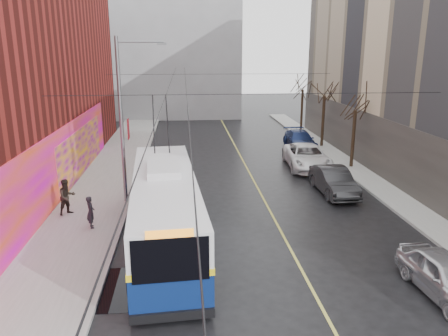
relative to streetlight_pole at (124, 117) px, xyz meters
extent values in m
plane|color=black|center=(6.14, -10.00, -4.85)|extent=(140.00, 140.00, 0.00)
cube|color=gray|center=(-1.86, 2.00, -4.77)|extent=(4.00, 60.00, 0.15)
cube|color=gray|center=(15.14, 2.00, -4.77)|extent=(2.00, 60.00, 0.15)
cube|color=#BFB74C|center=(7.64, 4.00, -4.84)|extent=(0.12, 50.00, 0.01)
cube|color=#E805C9|center=(-3.82, 0.00, -2.85)|extent=(0.08, 28.00, 4.00)
cube|color=#8E0492|center=(-3.78, 6.00, -3.25)|extent=(0.06, 12.00, 3.20)
cube|color=#4C4742|center=(16.11, 4.00, -2.85)|extent=(0.06, 36.00, 4.00)
cube|color=gray|center=(0.14, 35.00, 4.15)|extent=(20.00, 12.00, 18.00)
cylinder|color=slate|center=(-0.16, 0.00, -0.35)|extent=(0.20, 0.20, 9.00)
cube|color=maroon|center=(0.19, 0.00, -0.65)|extent=(0.04, 0.60, 1.10)
cylinder|color=slate|center=(1.04, 0.00, 3.85)|extent=(2.40, 0.10, 0.10)
cube|color=slate|center=(2.14, 0.00, 3.75)|extent=(0.50, 0.22, 0.12)
cylinder|color=black|center=(2.34, 5.00, 1.35)|extent=(0.02, 60.00, 0.02)
cylinder|color=black|center=(3.34, 5.00, 1.35)|extent=(0.02, 60.00, 0.02)
cylinder|color=black|center=(6.14, -4.00, 1.55)|extent=(18.00, 0.02, 0.02)
cylinder|color=black|center=(6.14, 12.00, 1.55)|extent=(18.00, 0.02, 0.02)
cylinder|color=black|center=(15.14, 6.00, -2.75)|extent=(0.24, 0.24, 4.20)
cylinder|color=black|center=(15.14, 13.00, -2.61)|extent=(0.24, 0.24, 4.48)
cylinder|color=black|center=(15.14, 20.00, -2.66)|extent=(0.24, 0.24, 4.37)
cube|color=black|center=(0.94, -9.21, -4.84)|extent=(2.73, 3.11, 0.01)
ellipsoid|color=slate|center=(3.81, -1.04, 1.68)|extent=(0.44, 0.20, 0.12)
ellipsoid|color=slate|center=(3.98, 1.55, 3.90)|extent=(0.44, 0.20, 0.12)
ellipsoid|color=slate|center=(3.53, 0.53, 2.57)|extent=(0.44, 0.20, 0.12)
cube|color=navy|center=(2.28, -5.45, -3.88)|extent=(3.47, 12.38, 1.53)
cube|color=silver|center=(2.28, -5.45, -2.45)|extent=(3.47, 12.38, 1.32)
cube|color=yellow|center=(2.28, -5.45, -3.11)|extent=(3.52, 12.43, 0.22)
cube|color=black|center=(2.69, -11.57, -2.60)|extent=(2.34, 0.20, 1.43)
cube|color=black|center=(1.86, 0.66, -2.60)|extent=(2.34, 0.20, 1.22)
cube|color=black|center=(0.94, -5.55, -2.55)|extent=(0.80, 11.19, 1.02)
cube|color=black|center=(3.62, -5.36, -2.55)|extent=(0.80, 11.19, 1.02)
cube|color=silver|center=(2.21, -4.44, -1.64)|extent=(1.63, 3.15, 0.31)
cube|color=black|center=(2.70, -11.61, -4.49)|extent=(2.65, 0.30, 0.31)
cylinder|color=black|center=(1.23, -9.61, -4.34)|extent=(0.37, 1.04, 1.02)
cylinder|color=black|center=(3.88, -9.43, -4.34)|extent=(0.37, 1.04, 1.02)
cylinder|color=black|center=(0.68, -1.48, -4.34)|extent=(0.37, 1.04, 1.02)
cylinder|color=black|center=(3.32, -1.30, -4.34)|extent=(0.37, 1.04, 1.02)
cylinder|color=black|center=(1.61, -0.90, -0.16)|extent=(0.30, 3.54, 2.51)
cylinder|color=black|center=(2.32, -0.85, -0.16)|extent=(0.30, 3.54, 2.51)
imported|color=silver|center=(12.13, -10.67, -4.11)|extent=(1.99, 4.41, 1.47)
imported|color=#292A2C|center=(11.94, 0.51, -4.06)|extent=(1.73, 4.80, 1.57)
imported|color=white|center=(11.94, 6.40, -4.01)|extent=(3.13, 6.16, 1.67)
imported|color=navy|center=(13.05, 12.55, -4.08)|extent=(2.25, 5.33, 1.53)
imported|color=#A4A4A9|center=(1.95, 6.44, -4.05)|extent=(1.96, 4.71, 1.59)
imported|color=black|center=(-1.31, -3.76, -3.92)|extent=(0.54, 0.66, 1.55)
imported|color=black|center=(-2.85, -1.86, -3.77)|extent=(1.14, 1.12, 1.85)
camera|label=1|loc=(3.22, -23.52, 3.52)|focal=35.00mm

